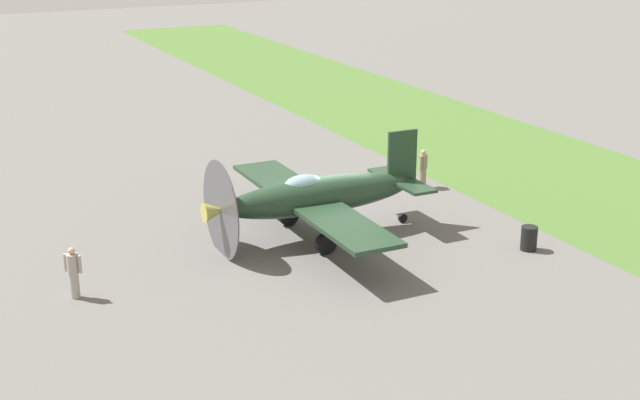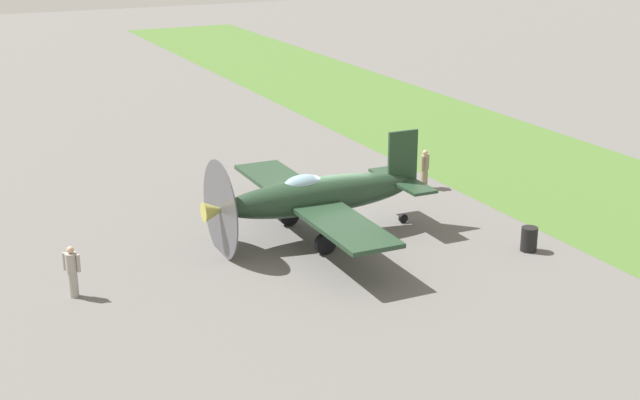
% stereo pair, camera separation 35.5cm
% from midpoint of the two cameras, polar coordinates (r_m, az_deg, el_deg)
% --- Properties ---
extents(ground_plane, '(160.00, 160.00, 0.00)m').
position_cam_midpoint_polar(ground_plane, '(34.81, 0.49, -1.61)').
color(ground_plane, '#605E5B').
extents(grass_verge, '(120.00, 11.00, 0.01)m').
position_cam_midpoint_polar(grass_verge, '(41.67, 15.91, 1.09)').
color(grass_verge, '#476B2D').
rests_on(grass_verge, ground).
extents(airplane_lead, '(10.99, 8.74, 3.94)m').
position_cam_midpoint_polar(airplane_lead, '(32.95, -0.59, 0.25)').
color(airplane_lead, '#233D28').
rests_on(airplane_lead, ground).
extents(ground_crew_chief, '(0.47, 0.49, 1.73)m').
position_cam_midpoint_polar(ground_crew_chief, '(29.25, -16.00, -4.46)').
color(ground_crew_chief, '#9E998E').
rests_on(ground_crew_chief, ground).
extents(ground_crew_mechanic, '(0.42, 0.53, 1.73)m').
position_cam_midpoint_polar(ground_crew_mechanic, '(39.43, 6.42, 2.10)').
color(ground_crew_mechanic, '#847A5B').
rests_on(ground_crew_mechanic, ground).
extents(fuel_drum, '(0.60, 0.60, 0.90)m').
position_cam_midpoint_polar(fuel_drum, '(33.00, 13.06, -2.42)').
color(fuel_drum, black).
rests_on(fuel_drum, ground).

